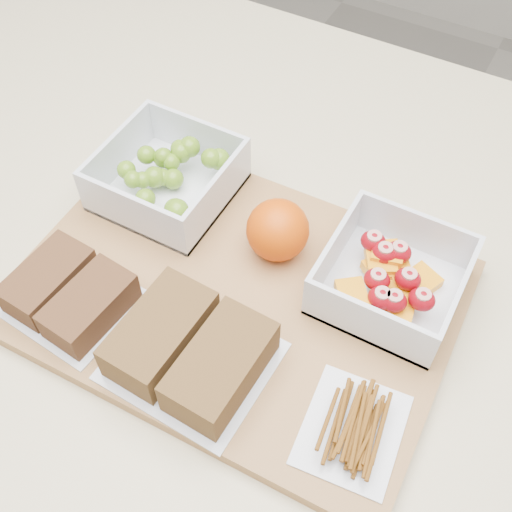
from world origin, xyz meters
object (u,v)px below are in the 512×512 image
at_px(cutting_board, 235,295).
at_px(pretzel_bag, 353,425).
at_px(sandwich_bag_left, 69,294).
at_px(grape_container, 170,177).
at_px(sandwich_bag_center, 190,350).
at_px(fruit_container, 391,279).
at_px(orange, 278,230).

bearing_deg(cutting_board, pretzel_bag, -26.91).
bearing_deg(pretzel_bag, sandwich_bag_left, -177.48).
height_order(grape_container, sandwich_bag_left, grape_container).
bearing_deg(sandwich_bag_center, pretzel_bag, 3.87).
height_order(fruit_container, sandwich_bag_left, fruit_container).
height_order(grape_container, pretzel_bag, grape_container).
bearing_deg(orange, fruit_container, 2.98).
distance_m(cutting_board, grape_container, 0.15).
xyz_separation_m(grape_container, pretzel_bag, (0.29, -0.16, -0.01)).
bearing_deg(grape_container, pretzel_bag, -28.71).
height_order(cutting_board, fruit_container, fruit_container).
relative_size(orange, sandwich_bag_center, 0.44).
relative_size(fruit_container, sandwich_bag_left, 1.04).
distance_m(fruit_container, sandwich_bag_left, 0.31).
relative_size(grape_container, sandwich_bag_left, 1.08).
bearing_deg(sandwich_bag_left, pretzel_bag, 2.52).
xyz_separation_m(cutting_board, orange, (0.01, 0.07, 0.04)).
height_order(grape_container, sandwich_bag_center, grape_container).
relative_size(sandwich_bag_left, pretzel_bag, 1.16).
distance_m(orange, sandwich_bag_left, 0.21).
bearing_deg(orange, pretzel_bag, -44.03).
height_order(orange, sandwich_bag_center, orange).
bearing_deg(sandwich_bag_center, sandwich_bag_left, -179.03).
bearing_deg(fruit_container, sandwich_bag_left, -148.52).
bearing_deg(orange, sandwich_bag_left, -132.72).
height_order(cutting_board, grape_container, grape_container).
relative_size(grape_container, fruit_container, 1.04).
xyz_separation_m(cutting_board, pretzel_bag, (0.16, -0.08, 0.02)).
height_order(sandwich_bag_left, sandwich_bag_center, sandwich_bag_center).
relative_size(cutting_board, sandwich_bag_left, 3.41).
bearing_deg(orange, cutting_board, -100.56).
distance_m(fruit_container, sandwich_bag_center, 0.20).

